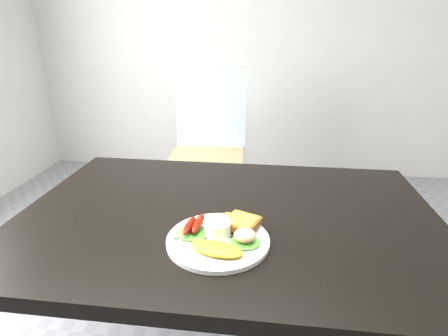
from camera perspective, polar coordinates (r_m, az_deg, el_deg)
name	(u,v)px	position (r m, az deg, el deg)	size (l,w,h in m)	color
room_back_panel	(259,16)	(3.14, 5.78, 23.42)	(4.00, 0.04, 2.70)	silver
dining_table	(228,218)	(1.03, 0.65, -8.17)	(1.20, 0.80, 0.04)	black
dining_chair	(206,160)	(2.30, -2.88, 1.36)	(0.48, 0.48, 0.06)	tan
person	(315,161)	(1.44, 14.65, 1.07)	(0.54, 0.36, 1.51)	navy
plate	(218,240)	(0.88, -0.98, -11.71)	(0.26, 0.26, 0.01)	white
lettuce_left	(192,233)	(0.90, -5.19, -10.48)	(0.08, 0.08, 0.01)	#3D9F1C
lettuce_right	(245,242)	(0.86, 3.42, -11.98)	(0.08, 0.07, 0.01)	green
omelette	(217,249)	(0.83, -1.17, -13.04)	(0.13, 0.06, 0.02)	gold
sausage_a	(189,226)	(0.90, -5.66, -9.35)	(0.02, 0.09, 0.02)	#680E08
sausage_b	(198,224)	(0.90, -4.23, -9.03)	(0.02, 0.09, 0.02)	#6F1B03
ramekin	(218,228)	(0.89, -1.04, -9.80)	(0.07, 0.07, 0.04)	white
toast_a	(234,224)	(0.93, 1.67, -9.09)	(0.08, 0.08, 0.01)	olive
toast_b	(241,222)	(0.91, 2.86, -8.87)	(0.08, 0.08, 0.01)	brown
potato_salad	(245,235)	(0.85, 3.42, -10.90)	(0.05, 0.05, 0.03)	#F7ECAD
fork	(202,236)	(0.89, -3.59, -11.08)	(0.14, 0.01, 0.00)	#ADAFB7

